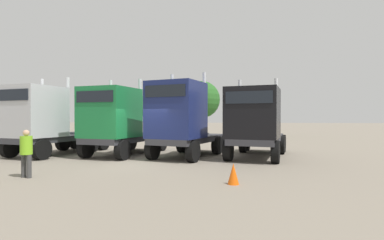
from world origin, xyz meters
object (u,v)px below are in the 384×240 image
at_px(semi_truck_black, 255,122).
at_px(visitor_with_camera, 26,150).
at_px(semi_truck_silver, 43,120).
at_px(semi_truck_navy, 181,119).
at_px(semi_truck_green, 116,121).
at_px(traffic_cone_mid, 233,174).

relative_size(semi_truck_black, visitor_with_camera, 3.89).
height_order(semi_truck_silver, semi_truck_navy, semi_truck_navy).
bearing_deg(semi_truck_silver, semi_truck_navy, 104.46).
distance_m(semi_truck_silver, visitor_with_camera, 6.30).
distance_m(semi_truck_silver, semi_truck_navy, 7.56).
relative_size(semi_truck_green, semi_truck_navy, 0.98).
height_order(semi_truck_silver, semi_truck_black, semi_truck_silver).
relative_size(semi_truck_silver, traffic_cone_mid, 9.72).
relative_size(semi_truck_navy, traffic_cone_mid, 9.34).
relative_size(semi_truck_silver, semi_truck_green, 1.06).
height_order(semi_truck_silver, visitor_with_camera, semi_truck_silver).
bearing_deg(semi_truck_navy, traffic_cone_mid, 41.47).
distance_m(semi_truck_black, visitor_with_camera, 10.17).
xyz_separation_m(semi_truck_silver, semi_truck_navy, (7.56, 0.06, 0.05)).
distance_m(semi_truck_silver, semi_truck_black, 11.29).
xyz_separation_m(semi_truck_green, traffic_cone_mid, (6.18, -5.96, -1.59)).
bearing_deg(semi_truck_green, semi_truck_silver, -72.50).
bearing_deg(semi_truck_green, semi_truck_black, 102.47).
xyz_separation_m(semi_truck_black, visitor_with_camera, (-8.31, -5.80, -0.90)).
xyz_separation_m(semi_truck_silver, semi_truck_black, (11.29, 0.33, -0.08)).
distance_m(semi_truck_green, semi_truck_navy, 3.61).
distance_m(visitor_with_camera, traffic_cone_mid, 7.19).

